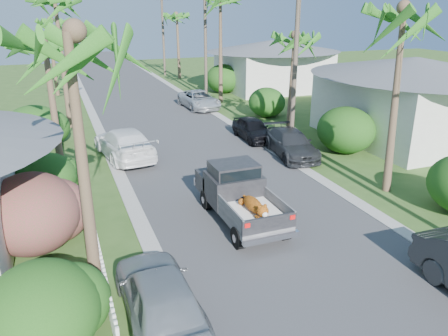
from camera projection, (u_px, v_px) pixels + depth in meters
name	position (u px, v px, depth m)	size (l,w,h in m)	color
ground	(345.00, 302.00, 11.80)	(120.00, 120.00, 0.00)	#34541F
road	(150.00, 110.00, 33.68)	(8.00, 100.00, 0.02)	#38383A
curb_left	(93.00, 115.00, 32.23)	(0.60, 100.00, 0.06)	#A5A39E
curb_right	(203.00, 106.00, 35.12)	(0.60, 100.00, 0.06)	#A5A39E
pickup_truck	(237.00, 192.00, 16.35)	(1.98, 5.12, 2.06)	black
parked_car_rm	(291.00, 144.00, 23.23)	(1.88, 4.63, 1.34)	#2C2E31
parked_car_rf	(253.00, 129.00, 26.09)	(1.54, 3.84, 1.31)	black
parked_car_rd	(199.00, 100.00, 34.22)	(2.23, 4.83, 1.34)	silver
parked_car_ln	(160.00, 296.00, 10.86)	(1.77, 4.40, 1.50)	#A1A5A8
parked_car_lf	(124.00, 144.00, 22.86)	(2.20, 5.42, 1.57)	white
palm_l_a	(67.00, 34.00, 9.93)	(4.40, 4.40, 8.20)	brown
palm_l_b	(44.00, 42.00, 17.88)	(4.40, 4.40, 7.40)	brown
palm_l_c	(55.00, 0.00, 26.29)	(4.40, 4.40, 9.20)	brown
palm_l_d	(48.00, 20.00, 37.14)	(4.40, 4.40, 7.70)	brown
palm_r_a	(408.00, 9.00, 16.60)	(4.40, 4.40, 8.70)	brown
palm_r_b	(294.00, 36.00, 25.09)	(4.40, 4.40, 7.20)	brown
palm_r_d	(177.00, 15.00, 46.67)	(4.40, 4.40, 8.00)	brown
shrub_l_a	(42.00, 312.00, 9.77)	(2.60, 2.86, 2.20)	#1A4614
shrub_l_b	(32.00, 213.00, 13.97)	(3.00, 3.30, 2.60)	#C41C4D
shrub_l_c	(46.00, 178.00, 17.71)	(2.40, 2.64, 2.00)	#1A4614
shrub_l_d	(34.00, 127.00, 24.45)	(3.20, 3.52, 2.40)	#1A4614
shrub_r_b	(346.00, 130.00, 23.63)	(3.00, 3.30, 2.50)	#1A4614
shrub_r_c	(267.00, 102.00, 31.47)	(2.60, 2.86, 2.10)	#1A4614
shrub_r_d	(224.00, 79.00, 40.31)	(3.20, 3.52, 2.60)	#1A4614
picket_fence	(94.00, 233.00, 14.42)	(0.10, 11.00, 1.00)	white
house_right_near	(411.00, 102.00, 25.92)	(8.00, 9.00, 4.80)	silver
house_right_far	(272.00, 67.00, 41.71)	(9.00, 8.00, 4.60)	silver
utility_pole_b	(295.00, 65.00, 23.47)	(1.60, 0.26, 9.00)	brown
utility_pole_c	(205.00, 44.00, 36.60)	(1.60, 0.26, 9.00)	brown
utility_pole_d	(163.00, 34.00, 49.74)	(1.60, 0.26, 9.00)	brown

